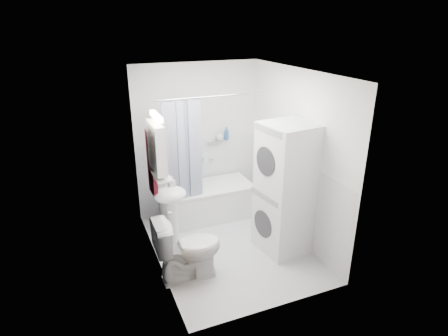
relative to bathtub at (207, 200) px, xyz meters
name	(u,v)px	position (x,y,z in m)	size (l,w,h in m)	color
floor	(229,246)	(0.00, -0.92, -0.30)	(2.60, 2.60, 0.00)	silver
room_walls	(230,146)	(0.00, -0.92, 1.19)	(2.60, 2.60, 2.60)	white
wainscot	(221,199)	(0.00, -0.63, 0.30)	(1.98, 2.58, 2.58)	white
door	(170,213)	(-0.95, -1.47, 0.70)	(0.05, 2.00, 2.00)	brown
bathtub	(207,200)	(0.00, 0.00, 0.00)	(1.42, 0.67, 0.54)	white
tub_spout	(211,159)	(0.20, 0.33, 0.56)	(0.04, 0.04, 0.12)	silver
curtain_rod	(212,96)	(0.00, -0.28, 1.70)	(0.02, 0.02, 1.60)	silver
shower_curtain	(184,152)	(-0.42, -0.28, 0.95)	(0.55, 0.02, 1.45)	#16224D
sink	(171,204)	(-0.76, -0.71, 0.40)	(0.44, 0.37, 1.04)	white
medicine_cabinet	(157,146)	(-0.91, -0.82, 1.27)	(0.13, 0.50, 0.71)	white
shelf	(160,174)	(-0.89, -0.82, 0.90)	(0.18, 0.54, 0.03)	silver
shower_caddy	(214,142)	(0.25, 0.32, 0.85)	(0.22, 0.06, 0.02)	silver
towel	(152,163)	(-0.94, -0.57, 0.97)	(0.07, 0.36, 0.87)	maroon
washer_dryer	(286,189)	(0.68, -1.22, 0.59)	(0.72, 0.71, 1.78)	white
toilet	(188,249)	(-0.72, -1.34, 0.10)	(0.46, 0.82, 0.80)	white
soap_pump	(172,186)	(-0.71, -0.67, 0.65)	(0.08, 0.17, 0.08)	gray
shelf_bottle	(163,175)	(-0.89, -0.97, 0.95)	(0.07, 0.18, 0.07)	gray
shelf_cup	(158,166)	(-0.89, -0.70, 0.96)	(0.10, 0.09, 0.10)	gray
shampoo_a	(220,136)	(0.35, 0.32, 0.93)	(0.13, 0.17, 0.13)	gray
shampoo_b	(226,137)	(0.47, 0.32, 0.90)	(0.08, 0.21, 0.08)	#23578E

